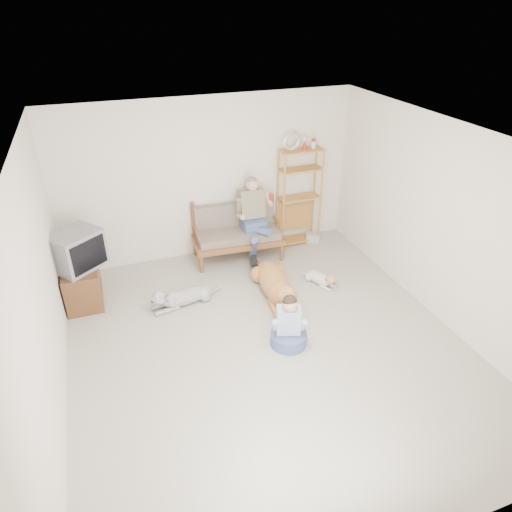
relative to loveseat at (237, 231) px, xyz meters
name	(u,v)px	position (x,y,z in m)	size (l,w,h in m)	color
floor	(268,346)	(-0.34, -2.41, -0.49)	(5.50, 5.50, 0.00)	beige
ceiling	(272,143)	(-0.34, -2.41, 2.21)	(5.50, 5.50, 0.00)	silver
wall_back	(210,179)	(-0.34, 0.34, 0.86)	(5.00, 5.00, 0.00)	beige
wall_front	(417,449)	(-0.34, -5.16, 0.86)	(5.00, 5.00, 0.00)	beige
wall_left	(39,300)	(-2.84, -2.41, 0.86)	(5.50, 5.50, 0.00)	beige
wall_right	(444,225)	(2.16, -2.41, 0.86)	(5.50, 5.50, 0.00)	beige
loveseat	(237,231)	(0.00, 0.00, 0.00)	(1.54, 0.80, 0.95)	brown
man	(254,225)	(0.25, -0.22, 0.17)	(0.54, 0.78, 1.26)	#4A5B88
etagere	(299,196)	(1.22, 0.14, 0.41)	(0.78, 0.34, 2.05)	#C0833C
book_stack	(312,237)	(1.49, 0.05, -0.41)	(0.25, 0.18, 0.16)	beige
tv_stand	(82,283)	(-2.57, -0.49, -0.19)	(0.51, 0.90, 0.60)	brown
crt_tv	(77,250)	(-2.54, -0.54, 0.39)	(0.85, 0.82, 0.55)	slate
wall_outlet	(141,247)	(-1.59, 0.32, -0.19)	(0.12, 0.02, 0.08)	silver
golden_retriever	(276,286)	(0.17, -1.41, -0.28)	(0.53, 1.69, 0.51)	#B57A3F
shaggy_dog	(181,297)	(-1.23, -1.11, -0.35)	(1.14, 0.42, 0.34)	white
terrier	(322,279)	(0.99, -1.34, -0.38)	(0.35, 0.66, 0.26)	silver
child	(289,327)	(-0.08, -2.45, -0.21)	(0.48, 0.48, 0.76)	#4A5B88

